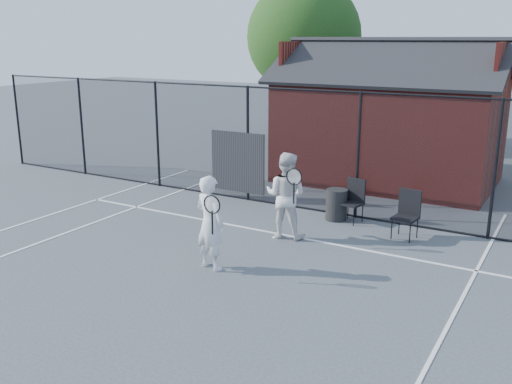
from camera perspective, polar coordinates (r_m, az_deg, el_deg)
The scene contains 10 objects.
ground at distance 10.17m, azimuth -5.65°, elevation -9.09°, with size 80.00×80.00×0.00m, color #43494D.
court_lines at distance 9.24m, azimuth -10.53°, elevation -11.87°, with size 11.02×18.00×0.01m.
fence at distance 14.03m, azimuth 5.13°, elevation 3.93°, with size 22.04×3.00×3.00m.
clubhouse at distance 17.41m, azimuth 13.21°, elevation 6.32°, with size 6.50×4.36×4.19m.
tree_left at distance 23.24m, azimuth 4.82°, elevation 15.18°, with size 4.48×4.48×6.44m.
player_front at distance 10.48m, azimuth -4.62°, elevation -3.08°, with size 0.83×0.65×1.78m.
player_back at distance 12.14m, azimuth 3.00°, elevation -0.31°, with size 1.05×0.82×1.85m.
chair_left at distance 13.39m, azimuth 9.50°, elevation -0.96°, with size 0.48×0.49×0.99m, color black.
chair_right at distance 12.53m, azimuth 14.71°, elevation -2.31°, with size 0.49×0.51×1.02m, color black.
waste_bin at distance 13.55m, azimuth 8.04°, elevation -1.26°, with size 0.51×0.51×0.74m, color black.
Camera 1 is at (5.48, -7.49, 4.17)m, focal length 40.00 mm.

